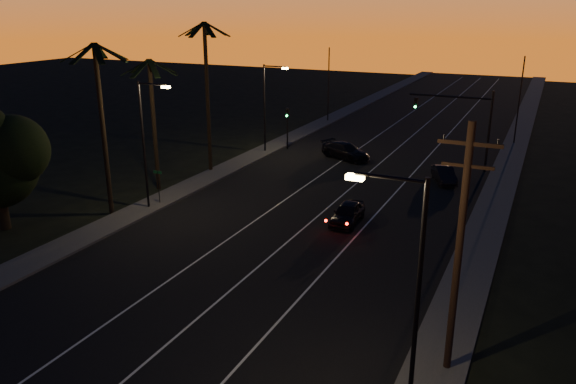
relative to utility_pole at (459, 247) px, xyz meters
The scene contains 21 objects.
road 23.72m from the utility_pole, 120.11° to the left, with size 20.00×170.00×0.01m, color black.
sidewalk_left 30.78m from the utility_pole, 138.74° to the left, with size 2.40×170.00×0.16m, color #333331.
sidewalk_right 20.68m from the utility_pole, 91.15° to the left, with size 2.40×170.00×0.16m, color #333331.
lane_stripe_left 25.32m from the utility_pole, 126.13° to the left, with size 0.12×160.00×0.01m, color silver.
lane_stripe_mid 23.48m from the utility_pole, 119.03° to the left, with size 0.12×160.00×0.01m, color silver.
lane_stripe_right 22.04m from the utility_pole, 110.81° to the left, with size 0.12×160.00×0.01m, color silver.
palm_near 25.55m from the utility_pole, 161.71° to the left, with size 4.25×4.16×11.53m.
palm_mid 28.49m from the utility_pole, 150.55° to the left, with size 4.25×4.16×10.03m.
palm_far 31.17m from the utility_pole, 139.96° to the left, with size 4.25×4.16×12.53m.
streetlight_left_near 24.44m from the utility_pole, 155.85° to the left, with size 2.55×0.26×9.00m.
streetlight_left_far 35.79m from the utility_pole, 128.52° to the left, with size 2.55×0.26×8.50m.
streetlight_right_near 4.10m from the utility_pole, 102.67° to the right, with size 2.55×0.26×9.00m.
street_sign 25.22m from the utility_pole, 153.85° to the left, with size 0.70×0.06×2.60m.
utility_pole is the anchor object (origin of this frame).
signal_mast 30.33m from the utility_pole, 98.47° to the left, with size 7.10×0.41×7.00m.
signal_post 36.74m from the utility_pole, 125.13° to the left, with size 0.28×0.37×4.20m.
far_pole_left 50.36m from the utility_pole, 116.67° to the left, with size 0.14×0.14×9.00m, color black.
far_pole_right 42.01m from the utility_pole, 90.82° to the left, with size 0.14×0.14×9.00m, color black.
lead_car 16.69m from the utility_pole, 123.59° to the left, with size 1.80×4.57×1.37m.
right_car 26.21m from the utility_pole, 100.65° to the left, with size 2.78×4.11×1.28m.
cross_car 32.76m from the utility_pole, 116.67° to the left, with size 5.52×3.96×1.48m.
Camera 1 is at (13.93, -9.77, 13.71)m, focal length 35.00 mm.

